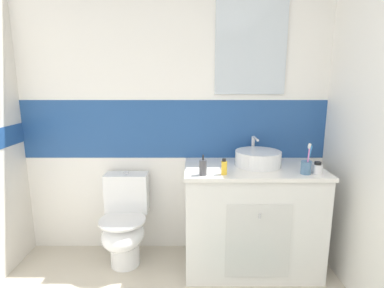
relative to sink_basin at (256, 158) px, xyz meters
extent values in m
cube|color=white|center=(-0.68, 0.30, -0.49)|extent=(3.20, 0.10, 0.85)
cube|color=#234C8C|center=(-0.68, 0.30, 0.19)|extent=(3.20, 0.10, 0.50)
cube|color=white|center=(-0.68, 0.30, 1.01)|extent=(3.20, 0.10, 1.15)
cube|color=silver|center=(-0.04, 0.24, 0.91)|extent=(0.58, 0.02, 0.85)
cube|color=white|center=(-0.04, -0.03, -0.50)|extent=(1.04, 0.56, 0.82)
cube|color=white|center=(-0.04, -0.04, -0.08)|extent=(1.06, 0.58, 0.03)
cube|color=silver|center=(-0.04, -0.31, -0.54)|extent=(0.47, 0.01, 0.57)
cylinder|color=silver|center=(-0.04, -0.33, -0.34)|extent=(0.02, 0.02, 0.03)
cylinder|color=white|center=(0.00, 0.00, 0.00)|extent=(0.36, 0.36, 0.12)
cylinder|color=#AFB1BA|center=(0.00, 0.00, 0.05)|extent=(0.29, 0.29, 0.01)
cylinder|color=silver|center=(0.00, 0.21, 0.04)|extent=(0.03, 0.03, 0.20)
cylinder|color=silver|center=(0.00, 0.11, 0.13)|extent=(0.02, 0.16, 0.02)
cylinder|color=white|center=(-1.08, -0.03, -0.82)|extent=(0.24, 0.24, 0.18)
ellipsoid|color=white|center=(-1.08, -0.07, -0.62)|extent=(0.34, 0.42, 0.22)
cylinder|color=white|center=(-1.08, -0.07, -0.50)|extent=(0.37, 0.37, 0.02)
cube|color=white|center=(-1.08, 0.14, -0.34)|extent=(0.36, 0.17, 0.34)
cylinder|color=silver|center=(-1.08, 0.14, -0.17)|extent=(0.04, 0.04, 0.02)
cylinder|color=#4C7299|center=(0.30, -0.22, -0.02)|extent=(0.07, 0.07, 0.09)
cylinder|color=#338CD8|center=(0.31, -0.23, 0.06)|extent=(0.04, 0.01, 0.18)
cube|color=white|center=(0.31, -0.23, 0.15)|extent=(0.02, 0.02, 0.03)
cylinder|color=#D872BF|center=(0.30, -0.24, 0.05)|extent=(0.02, 0.01, 0.18)
cube|color=white|center=(0.30, -0.24, 0.14)|extent=(0.01, 0.02, 0.03)
cylinder|color=#4C4C51|center=(-0.44, -0.25, -0.01)|extent=(0.05, 0.05, 0.11)
cylinder|color=#262626|center=(-0.44, -0.25, 0.06)|extent=(0.01, 0.01, 0.04)
cylinder|color=#262626|center=(-0.44, -0.26, 0.08)|extent=(0.01, 0.02, 0.01)
cube|color=yellow|center=(-0.29, -0.24, -0.01)|extent=(0.04, 0.03, 0.10)
cylinder|color=black|center=(-0.29, -0.24, 0.04)|extent=(0.03, 0.03, 0.02)
cylinder|color=white|center=(0.38, -0.21, -0.03)|extent=(0.07, 0.07, 0.07)
cylinder|color=black|center=(0.38, -0.21, 0.01)|extent=(0.05, 0.05, 0.02)
camera|label=1|loc=(-0.52, -2.28, 0.58)|focal=27.86mm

